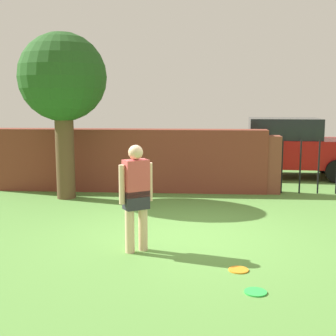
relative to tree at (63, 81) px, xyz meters
The scene contains 8 objects.
ground_plane 4.78m from the tree, 44.07° to the right, with size 40.00×40.00×0.00m, color #568C3D.
brick_wall 2.51m from the tree, 34.79° to the left, with size 6.73×0.50×1.54m, color brown.
tree is the anchor object (origin of this frame).
person 4.56m from the tree, 59.17° to the right, with size 0.47×0.38×1.62m.
fence_gate 6.54m from the tree, ahead, with size 3.17×0.44×1.40m.
car 6.72m from the tree, 31.37° to the left, with size 4.30×2.12×1.72m.
frisbee_orange 6.22m from the tree, 49.75° to the right, with size 0.27×0.27×0.02m, color orange.
frisbee_green 6.80m from the tree, 52.88° to the right, with size 0.27×0.27×0.02m, color green.
Camera 1 is at (0.26, -7.47, 2.30)m, focal length 48.99 mm.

